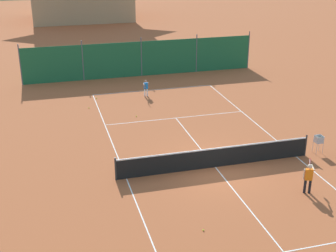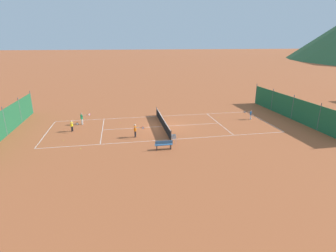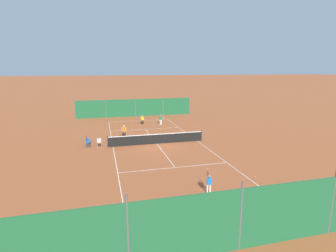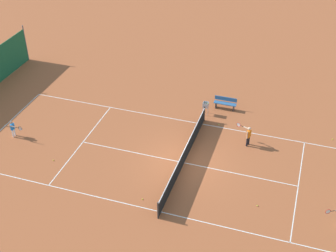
{
  "view_description": "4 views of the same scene",
  "coord_description": "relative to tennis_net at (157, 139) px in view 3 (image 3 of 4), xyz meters",
  "views": [
    {
      "loc": [
        -7.12,
        -17.71,
        9.75
      ],
      "look_at": [
        -1.72,
        1.84,
        1.48
      ],
      "focal_mm": 50.0,
      "sensor_mm": 36.0,
      "label": 1
    },
    {
      "loc": [
        26.69,
        -4.46,
        8.76
      ],
      "look_at": [
        1.94,
        0.21,
        0.65
      ],
      "focal_mm": 28.0,
      "sensor_mm": 36.0,
      "label": 2
    },
    {
      "loc": [
        4.95,
        23.58,
        6.95
      ],
      "look_at": [
        -1.41,
        -1.16,
        1.42
      ],
      "focal_mm": 28.0,
      "sensor_mm": 36.0,
      "label": 3
    },
    {
      "loc": [
        -19.98,
        -5.55,
        17.03
      ],
      "look_at": [
        1.7,
        1.52,
        1.11
      ],
      "focal_mm": 50.0,
      "sensor_mm": 36.0,
      "label": 4
    }
  ],
  "objects": [
    {
      "name": "tennis_ball_alley_left",
      "position": [
        4.32,
        -1.04,
        -0.47
      ],
      "size": [
        0.07,
        0.07,
        0.07
      ],
      "primitive_type": "sphere",
      "color": "#CCE033",
      "rests_on": "ground"
    },
    {
      "name": "tennis_ball_mid_court",
      "position": [
        -3.97,
        11.06,
        -0.47
      ],
      "size": [
        0.07,
        0.07,
        0.07
      ],
      "primitive_type": "sphere",
      "color": "#CCE033",
      "rests_on": "ground"
    },
    {
      "name": "courtside_bench",
      "position": [
        6.34,
        -0.98,
        -0.05
      ],
      "size": [
        0.36,
        1.5,
        0.84
      ],
      "color": "#336699",
      "rests_on": "ground"
    },
    {
      "name": "tennis_net",
      "position": [
        0.0,
        0.0,
        0.0
      ],
      "size": [
        9.18,
        0.08,
        1.06
      ],
      "color": "#2D2D2D",
      "rests_on": "ground"
    },
    {
      "name": "tennis_ball_far_corner",
      "position": [
        -2.15,
        7.2,
        -0.47
      ],
      "size": [
        0.07,
        0.07,
        0.07
      ],
      "primitive_type": "sphere",
      "color": "#CCE033",
      "rests_on": "ground"
    },
    {
      "name": "tennis_ball_alley_right",
      "position": [
        -2.18,
        -4.54,
        -0.47
      ],
      "size": [
        0.07,
        0.07,
        0.07
      ],
      "primitive_type": "sphere",
      "color": "#CCE033",
      "rests_on": "ground"
    },
    {
      "name": "windscreen_fence_far",
      "position": [
        -0.0,
        15.5,
        0.81
      ],
      "size": [
        17.28,
        0.08,
        2.9
      ],
      "color": "#1E6038",
      "rests_on": "ground"
    },
    {
      "name": "tennis_ball_service_box",
      "position": [
        2.5,
        -9.83,
        -0.47
      ],
      "size": [
        0.07,
        0.07,
        0.07
      ],
      "primitive_type": "sphere",
      "color": "#CCE033",
      "rests_on": "ground"
    },
    {
      "name": "tennis_ball_by_net_left",
      "position": [
        4.93,
        -7.99,
        -0.47
      ],
      "size": [
        0.07,
        0.07,
        0.07
      ],
      "primitive_type": "sphere",
      "color": "#CCE033",
      "rests_on": "ground"
    },
    {
      "name": "player_near_baseline",
      "position": [
        -2.39,
        -8.64,
        0.27
      ],
      "size": [
        0.5,
        1.1,
        1.32
      ],
      "color": "white",
      "rests_on": "ground"
    },
    {
      "name": "ball_hopper",
      "position": [
        5.3,
        0.1,
        0.16
      ],
      "size": [
        0.36,
        0.36,
        0.89
      ],
      "color": "#B7B7BC",
      "rests_on": "ground"
    },
    {
      "name": "tennis_ball_by_net_right",
      "position": [
        -3.56,
        1.2,
        -0.47
      ],
      "size": [
        0.07,
        0.07,
        0.07
      ],
      "primitive_type": "sphere",
      "color": "#CCE033",
      "rests_on": "ground"
    },
    {
      "name": "player_far_service",
      "position": [
        2.81,
        -3.11,
        0.26
      ],
      "size": [
        0.73,
        0.98,
        1.3
      ],
      "color": "black",
      "rests_on": "ground"
    },
    {
      "name": "windscreen_fence_near",
      "position": [
        -0.0,
        -15.5,
        0.81
      ],
      "size": [
        17.28,
        0.08,
        2.9
      ],
      "color": "#1E6038",
      "rests_on": "ground"
    },
    {
      "name": "player_far_baseline",
      "position": [
        -0.09,
        -9.36,
        0.17
      ],
      "size": [
        0.69,
        0.88,
        1.15
      ],
      "color": "black",
      "rests_on": "ground"
    },
    {
      "name": "court_line_markings",
      "position": [
        0.0,
        0.0,
        -0.5
      ],
      "size": [
        8.25,
        23.85,
        0.01
      ],
      "color": "white",
      "rests_on": "ground"
    },
    {
      "name": "ground_plane",
      "position": [
        0.0,
        0.0,
        -0.5
      ],
      "size": [
        600.0,
        600.0,
        0.0
      ],
      "primitive_type": "plane",
      "color": "#A8542D"
    },
    {
      "name": "tennis_ball_near_corner",
      "position": [
        -4.65,
        9.36,
        -0.47
      ],
      "size": [
        0.07,
        0.07,
        0.07
      ],
      "primitive_type": "sphere",
      "color": "#CCE033",
      "rests_on": "ground"
    },
    {
      "name": "player_near_service",
      "position": [
        -0.79,
        10.64,
        0.15
      ],
      "size": [
        0.42,
        0.94,
        1.11
      ],
      "color": "white",
      "rests_on": "ground"
    }
  ]
}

